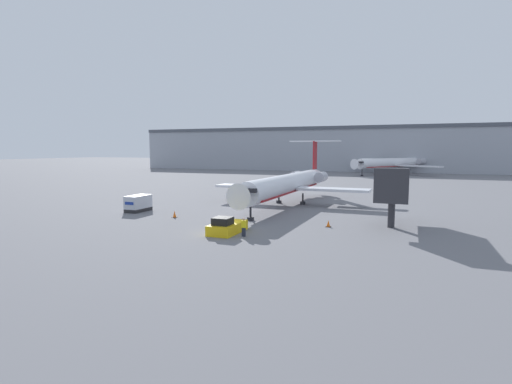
# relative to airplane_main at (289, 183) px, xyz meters

# --- Properties ---
(ground_plane) EXTENTS (600.00, 600.00, 0.00)m
(ground_plane) POSITION_rel_airplane_main_xyz_m (-0.30, -21.56, -3.07)
(ground_plane) COLOR slate
(terminal_building) EXTENTS (180.00, 16.80, 16.51)m
(terminal_building) POSITION_rel_airplane_main_xyz_m (-0.30, 98.44, 5.21)
(terminal_building) COLOR #9EA3AD
(terminal_building) RESTS_ON ground
(airplane_main) EXTENTS (22.90, 33.87, 9.57)m
(airplane_main) POSITION_rel_airplane_main_xyz_m (0.00, 0.00, 0.00)
(airplane_main) COLOR silver
(airplane_main) RESTS_ON ground
(pushback_tug) EXTENTS (2.32, 4.75, 1.66)m
(pushback_tug) POSITION_rel_airplane_main_xyz_m (0.22, -21.41, -2.47)
(pushback_tug) COLOR yellow
(pushback_tug) RESTS_ON ground
(luggage_cart) EXTENTS (1.85, 3.54, 2.09)m
(luggage_cart) POSITION_rel_airplane_main_xyz_m (-16.24, -13.48, -2.03)
(luggage_cart) COLOR #232326
(luggage_cart) RESTS_ON ground
(worker_near_tug) EXTENTS (0.40, 0.24, 1.73)m
(worker_near_tug) POSITION_rel_airplane_main_xyz_m (2.34, -22.31, -2.17)
(worker_near_tug) COLOR #232838
(worker_near_tug) RESTS_ON ground
(traffic_cone_left) EXTENTS (0.55, 0.55, 0.80)m
(traffic_cone_left) POSITION_rel_airplane_main_xyz_m (-9.30, -15.77, -2.69)
(traffic_cone_left) COLOR black
(traffic_cone_left) RESTS_ON ground
(traffic_cone_right) EXTENTS (0.53, 0.53, 0.69)m
(traffic_cone_right) POSITION_rel_airplane_main_xyz_m (8.70, -14.89, -2.75)
(traffic_cone_right) COLOR black
(traffic_cone_right) RESTS_ON ground
(airplane_parked_far_left) EXTENTS (28.51, 33.23, 10.36)m
(airplane_parked_far_left) POSITION_rel_airplane_main_xyz_m (10.95, 81.25, 0.59)
(airplane_parked_far_left) COLOR white
(airplane_parked_far_left) RESTS_ON ground
(jet_bridge) EXTENTS (3.20, 9.80, 6.19)m
(jet_bridge) POSITION_rel_airplane_main_xyz_m (14.75, -11.13, 1.36)
(jet_bridge) COLOR #2D2D33
(jet_bridge) RESTS_ON ground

